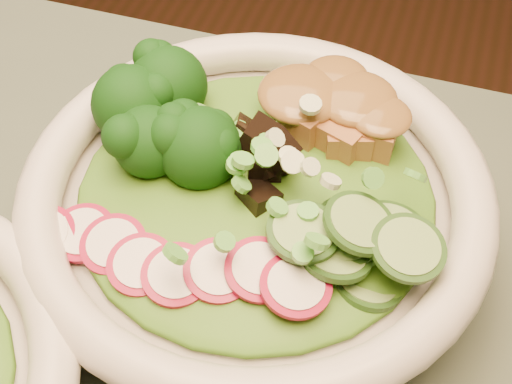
% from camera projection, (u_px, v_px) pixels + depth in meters
% --- Properties ---
extents(salad_bowl, '(0.28, 0.28, 0.07)m').
position_uv_depth(salad_bowl, '(256.00, 213.00, 0.43)').
color(salad_bowl, beige).
rests_on(salad_bowl, dining_table).
extents(lettuce_bed, '(0.21, 0.21, 0.02)m').
position_uv_depth(lettuce_bed, '(256.00, 191.00, 0.41)').
color(lettuce_bed, '#316B16').
rests_on(lettuce_bed, salad_bowl).
extents(broccoli_florets, '(0.09, 0.08, 0.05)m').
position_uv_depth(broccoli_florets, '(169.00, 125.00, 0.42)').
color(broccoli_florets, black).
rests_on(broccoli_florets, salad_bowl).
extents(radish_slices, '(0.12, 0.05, 0.02)m').
position_uv_depth(radish_slices, '(181.00, 267.00, 0.37)').
color(radish_slices, maroon).
rests_on(radish_slices, salad_bowl).
extents(cucumber_slices, '(0.08, 0.08, 0.04)m').
position_uv_depth(cucumber_slices, '(354.00, 237.00, 0.38)').
color(cucumber_slices, '#78A45B').
rests_on(cucumber_slices, salad_bowl).
extents(mushroom_heap, '(0.08, 0.08, 0.04)m').
position_uv_depth(mushroom_heap, '(269.00, 161.00, 0.41)').
color(mushroom_heap, black).
rests_on(mushroom_heap, salad_bowl).
extents(tofu_cubes, '(0.10, 0.07, 0.04)m').
position_uv_depth(tofu_cubes, '(323.00, 115.00, 0.44)').
color(tofu_cubes, '#A46236').
rests_on(tofu_cubes, salad_bowl).
extents(peanut_sauce, '(0.07, 0.06, 0.02)m').
position_uv_depth(peanut_sauce, '(325.00, 99.00, 0.43)').
color(peanut_sauce, brown).
rests_on(peanut_sauce, tofu_cubes).
extents(scallion_garnish, '(0.20, 0.20, 0.02)m').
position_uv_depth(scallion_garnish, '(256.00, 162.00, 0.39)').
color(scallion_garnish, '#57AD3D').
rests_on(scallion_garnish, salad_bowl).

